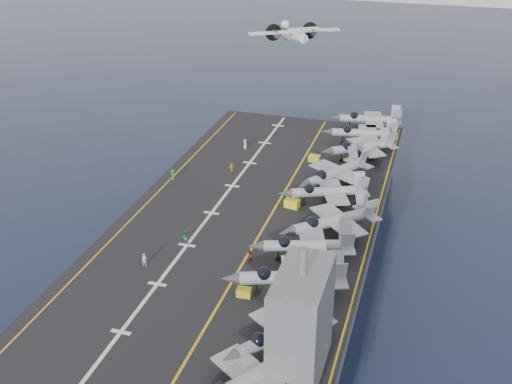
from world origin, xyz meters
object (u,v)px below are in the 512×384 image
(tow_cart_a, at_px, (244,292))
(island_superstructure, at_px, (301,312))
(fighter_jet_0, at_px, (247,379))
(transport_plane, at_px, (295,37))

(tow_cart_a, bearing_deg, island_superstructure, -48.42)
(fighter_jet_0, height_order, transport_plane, transport_plane)
(transport_plane, bearing_deg, island_superstructure, -75.74)
(island_superstructure, relative_size, transport_plane, 0.63)
(fighter_jet_0, xyz_separation_m, tow_cart_a, (-5.62, 16.58, -2.10))
(fighter_jet_0, bearing_deg, transport_plane, 100.86)
(island_superstructure, relative_size, tow_cart_a, 7.98)
(island_superstructure, height_order, transport_plane, transport_plane)
(island_superstructure, height_order, tow_cart_a, island_superstructure)
(island_superstructure, xyz_separation_m, fighter_jet_0, (-3.96, -5.79, -4.86))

